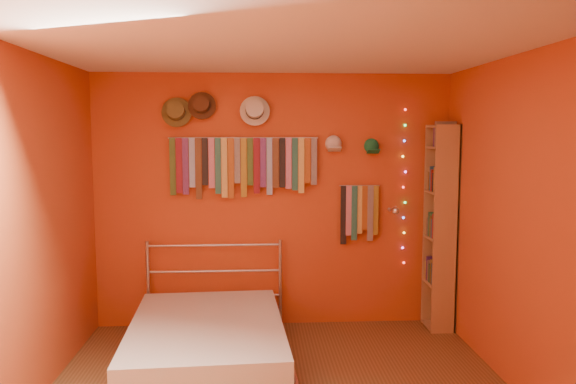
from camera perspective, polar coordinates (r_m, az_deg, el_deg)
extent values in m
cube|color=#AB3F1B|center=(5.56, -1.50, -0.92)|extent=(3.50, 0.02, 2.50)
cube|color=#AB3F1B|center=(4.28, 23.48, -3.53)|extent=(0.02, 3.50, 2.50)
cube|color=#AB3F1B|center=(4.14, -25.72, -3.96)|extent=(0.02, 3.50, 2.50)
cube|color=white|center=(3.81, -0.68, 14.72)|extent=(3.50, 3.50, 0.02)
cylinder|color=#ACACB1|center=(5.47, -4.54, 5.51)|extent=(1.45, 0.01, 0.01)
cube|color=#29491D|center=(5.52, -11.65, 2.53)|extent=(0.06, 0.01, 0.55)
cube|color=maroon|center=(5.51, -11.01, 2.65)|extent=(0.06, 0.01, 0.53)
cube|color=#42175D|center=(5.49, -10.38, 2.58)|extent=(0.06, 0.01, 0.55)
cube|color=#7899D5|center=(5.50, -9.72, 2.95)|extent=(0.06, 0.01, 0.48)
cube|color=#492B18|center=(5.49, -9.07, 2.35)|extent=(0.06, 0.01, 0.59)
cube|color=black|center=(5.47, -8.44, 3.07)|extent=(0.06, 0.01, 0.46)
cube|color=#BD5E89|center=(5.48, -7.78, 2.92)|extent=(0.06, 0.01, 0.49)
cube|color=#1B605A|center=(5.47, -7.13, 2.63)|extent=(0.06, 0.01, 0.54)
cube|color=tan|center=(5.46, -6.48, 2.45)|extent=(0.06, 0.01, 0.58)
cube|color=brown|center=(5.47, -5.82, 2.41)|extent=(0.06, 0.01, 0.59)
cube|color=navy|center=(5.46, -5.18, 3.19)|extent=(0.06, 0.01, 0.44)
cube|color=olive|center=(5.45, -4.52, 2.49)|extent=(0.06, 0.01, 0.57)
cube|color=#305321|center=(5.46, -3.87, 3.09)|extent=(0.06, 0.01, 0.46)
cube|color=maroon|center=(5.46, -3.21, 2.67)|extent=(0.06, 0.01, 0.54)
cube|color=#3D1965|center=(5.45, -2.55, 3.00)|extent=(0.06, 0.01, 0.48)
cube|color=#6E8AC3|center=(5.47, -1.90, 2.61)|extent=(0.06, 0.01, 0.56)
cube|color=#522D1B|center=(5.46, -1.25, 2.96)|extent=(0.06, 0.01, 0.49)
cube|color=black|center=(5.46, -0.59, 2.99)|extent=(0.06, 0.01, 0.48)
cube|color=#B85C92|center=(5.47, 0.06, 2.93)|extent=(0.06, 0.01, 0.50)
cube|color=#1A5C50|center=(5.47, 0.71, 2.84)|extent=(0.06, 0.01, 0.51)
cube|color=gold|center=(5.47, 1.37, 2.70)|extent=(0.06, 0.01, 0.54)
cube|color=brown|center=(5.49, 2.01, 3.20)|extent=(0.06, 0.01, 0.44)
cube|color=navy|center=(5.49, 2.66, 3.13)|extent=(0.06, 0.01, 0.46)
cylinder|color=#ACACB1|center=(5.59, 7.29, 0.65)|extent=(0.40, 0.01, 0.01)
cube|color=black|center=(5.58, 5.65, -2.36)|extent=(0.06, 0.01, 0.59)
cube|color=#B25974|center=(5.58, 6.21, -1.91)|extent=(0.06, 0.01, 0.50)
cube|color=#1A5E58|center=(5.59, 6.76, -2.15)|extent=(0.06, 0.01, 0.54)
cube|color=#B49548|center=(5.60, 7.28, -1.81)|extent=(0.06, 0.01, 0.48)
cube|color=brown|center=(5.60, 7.83, -1.62)|extent=(0.06, 0.01, 0.44)
cube|color=navy|center=(5.62, 8.37, -2.16)|extent=(0.06, 0.01, 0.55)
cube|color=olive|center=(5.64, 8.88, -1.85)|extent=(0.06, 0.01, 0.49)
cylinder|color=brown|center=(5.51, -11.25, 7.95)|extent=(0.29, 0.07, 0.28)
cylinder|color=brown|center=(5.46, -11.33, 8.09)|extent=(0.17, 0.14, 0.19)
cylinder|color=#332314|center=(5.49, -11.29, 8.02)|extent=(0.17, 0.06, 0.18)
cylinder|color=#472B19|center=(5.48, -8.74, 8.66)|extent=(0.27, 0.07, 0.26)
cylinder|color=#472B19|center=(5.44, -8.79, 8.79)|extent=(0.16, 0.13, 0.17)
cylinder|color=black|center=(5.46, -8.76, 8.73)|extent=(0.16, 0.05, 0.16)
cylinder|color=beige|center=(5.46, -3.39, 8.22)|extent=(0.29, 0.07, 0.29)
cylinder|color=beige|center=(5.41, -3.40, 8.37)|extent=(0.17, 0.14, 0.19)
cylinder|color=black|center=(5.43, -3.39, 8.29)|extent=(0.18, 0.06, 0.18)
ellipsoid|color=silver|center=(5.52, 4.63, 4.93)|extent=(0.17, 0.13, 0.17)
cube|color=silver|center=(5.42, 4.77, 4.35)|extent=(0.12, 0.09, 0.05)
ellipsoid|color=#197243|center=(5.58, 8.47, 4.66)|extent=(0.16, 0.12, 0.16)
cube|color=#197243|center=(5.49, 8.67, 4.11)|extent=(0.12, 0.09, 0.05)
sphere|color=#FF3333|center=(5.67, 11.83, 8.20)|extent=(0.02, 0.02, 0.02)
sphere|color=#33FF4C|center=(5.67, 11.81, 6.65)|extent=(0.02, 0.02, 0.02)
sphere|color=#4C66FF|center=(5.67, 11.74, 5.11)|extent=(0.02, 0.02, 0.02)
sphere|color=yellow|center=(5.67, 11.59, 3.56)|extent=(0.02, 0.02, 0.02)
sphere|color=#FF4CCC|center=(5.69, 11.84, 2.01)|extent=(0.02, 0.02, 0.02)
sphere|color=#FF3333|center=(5.69, 11.62, 0.48)|extent=(0.02, 0.02, 0.02)
sphere|color=#33FF4C|center=(5.72, 11.80, -1.05)|extent=(0.02, 0.02, 0.02)
sphere|color=#4C66FF|center=(5.73, 11.64, -2.57)|extent=(0.02, 0.02, 0.02)
sphere|color=yellow|center=(5.76, 11.71, -4.08)|extent=(0.02, 0.02, 0.02)
sphere|color=#FF4CCC|center=(5.79, 11.57, -5.57)|extent=(0.02, 0.02, 0.02)
sphere|color=#FF3333|center=(5.82, 11.69, -7.05)|extent=(0.02, 0.02, 0.02)
cylinder|color=#ACACB1|center=(5.71, 10.26, -1.77)|extent=(0.04, 0.03, 0.04)
cylinder|color=#ACACB1|center=(5.59, 10.56, -1.63)|extent=(0.01, 0.26, 0.08)
sphere|color=white|center=(5.46, 10.89, -1.93)|extent=(0.07, 0.07, 0.07)
cube|color=#9F7947|center=(5.52, 15.75, -3.83)|extent=(0.24, 0.02, 2.00)
cube|color=#9F7947|center=(5.82, 14.72, -3.29)|extent=(0.24, 0.02, 2.00)
cube|color=#9F7947|center=(5.70, 16.32, -3.52)|extent=(0.02, 0.34, 2.00)
cube|color=#9F7947|center=(5.91, 14.95, -12.97)|extent=(0.24, 0.32, 0.02)
cube|color=#9F7947|center=(5.78, 15.07, -8.93)|extent=(0.24, 0.32, 0.02)
cube|color=#9F7947|center=(5.68, 15.19, -4.55)|extent=(0.24, 0.32, 0.02)
cube|color=#9F7947|center=(5.62, 15.32, -0.03)|extent=(0.24, 0.32, 0.02)
cube|color=#9F7947|center=(5.59, 15.44, 4.35)|extent=(0.24, 0.32, 0.02)
cube|color=#9F7947|center=(5.59, 15.50, 6.40)|extent=(0.24, 0.32, 0.02)
cylinder|color=#ACACB1|center=(5.71, -14.02, -9.21)|extent=(0.03, 0.03, 0.88)
cylinder|color=#ACACB1|center=(5.62, -0.79, -9.28)|extent=(0.03, 0.03, 0.88)
cylinder|color=#ACACB1|center=(5.66, -7.44, -10.43)|extent=(1.29, 0.02, 0.02)
cylinder|color=#ACACB1|center=(5.60, -7.48, -7.98)|extent=(1.29, 0.02, 0.02)
cylinder|color=#ACACB1|center=(5.54, -7.52, -5.38)|extent=(1.29, 0.02, 0.02)
cube|color=beige|center=(4.82, -8.24, -14.90)|extent=(1.32, 1.82, 0.35)
cylinder|color=#ACACB1|center=(4.93, -16.00, -14.86)|extent=(0.12, 1.75, 0.03)
cylinder|color=#ACACB1|center=(4.82, -0.28, -15.11)|extent=(0.12, 1.75, 0.03)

